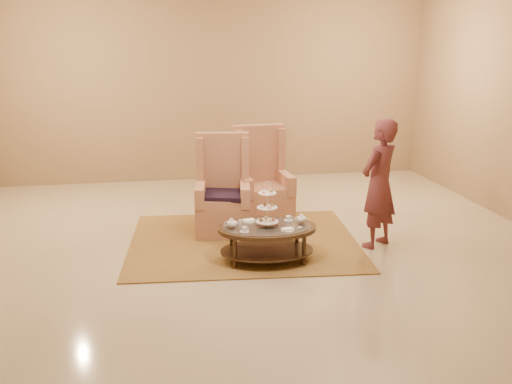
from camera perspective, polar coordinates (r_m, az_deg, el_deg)
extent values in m
plane|color=#BAAB8A|center=(7.34, -0.37, -5.85)|extent=(8.00, 8.00, 0.00)
cube|color=silver|center=(7.34, -0.37, -5.85)|extent=(8.00, 8.00, 0.02)
cube|color=#937650|center=(10.85, -3.99, 10.42)|extent=(8.00, 0.04, 3.50)
cube|color=olive|center=(7.63, -1.24, -4.95)|extent=(3.18, 2.72, 0.02)
cylinder|color=black|center=(6.69, -2.12, -6.18)|extent=(0.05, 0.05, 0.39)
cylinder|color=black|center=(6.81, 4.82, -5.84)|extent=(0.05, 0.05, 0.39)
cylinder|color=black|center=(7.09, -2.45, -4.93)|extent=(0.05, 0.05, 0.39)
cylinder|color=black|center=(7.20, 4.09, -4.63)|extent=(0.05, 0.05, 0.39)
cylinder|color=silver|center=(6.78, 1.13, -1.46)|extent=(0.01, 0.01, 0.49)
torus|color=silver|center=(6.71, 1.14, 0.54)|extent=(0.13, 0.01, 0.13)
cylinder|color=silver|center=(6.83, 1.12, -2.96)|extent=(0.29, 0.29, 0.01)
cylinder|color=silver|center=(6.78, 1.13, -1.54)|extent=(0.26, 0.26, 0.01)
cylinder|color=silver|center=(6.73, 1.14, -0.11)|extent=(0.22, 0.22, 0.01)
cylinder|color=#CD6C69|center=(6.84, 1.75, -2.77)|extent=(0.04, 0.04, 0.03)
cylinder|color=tan|center=(6.90, 1.03, -2.60)|extent=(0.04, 0.04, 0.03)
cylinder|color=brown|center=(6.82, 0.49, -2.82)|extent=(0.04, 0.04, 0.03)
cylinder|color=white|center=(6.76, 1.22, -2.99)|extent=(0.04, 0.04, 0.03)
ellipsoid|color=tan|center=(6.80, 1.64, -1.32)|extent=(0.04, 0.04, 0.03)
ellipsoid|color=brown|center=(6.83, 0.88, -1.24)|extent=(0.04, 0.04, 0.03)
ellipsoid|color=white|center=(6.75, 0.61, -1.45)|extent=(0.04, 0.04, 0.03)
ellipsoid|color=#CD6C69|center=(6.72, 1.38, -1.53)|extent=(0.04, 0.04, 0.03)
cube|color=brown|center=(6.77, 1.50, 0.09)|extent=(0.05, 0.03, 0.02)
cube|color=white|center=(6.77, 0.79, 0.10)|extent=(0.05, 0.03, 0.02)
cube|color=#CD6C69|center=(6.69, 0.77, -0.08)|extent=(0.05, 0.03, 0.02)
cube|color=tan|center=(6.69, 1.48, -0.09)|extent=(0.05, 0.03, 0.02)
ellipsoid|color=silver|center=(6.77, -2.47, -3.19)|extent=(0.12, 0.12, 0.09)
cylinder|color=silver|center=(6.75, -2.47, -2.80)|extent=(0.06, 0.06, 0.01)
sphere|color=silver|center=(6.75, -2.47, -2.70)|extent=(0.02, 0.02, 0.02)
cone|color=silver|center=(6.77, -1.85, -3.13)|extent=(0.07, 0.03, 0.05)
torus|color=silver|center=(6.76, -2.96, -3.21)|extent=(0.07, 0.01, 0.07)
ellipsoid|color=silver|center=(6.96, 4.57, -2.72)|extent=(0.12, 0.12, 0.09)
cylinder|color=silver|center=(6.94, 4.58, -2.34)|extent=(0.06, 0.06, 0.01)
sphere|color=silver|center=(6.94, 4.58, -2.24)|extent=(0.02, 0.02, 0.02)
cone|color=silver|center=(6.97, 5.16, -2.66)|extent=(0.07, 0.03, 0.05)
torus|color=silver|center=(6.94, 4.10, -2.74)|extent=(0.07, 0.01, 0.07)
cylinder|color=silver|center=(6.65, -1.16, -3.97)|extent=(0.11, 0.11, 0.01)
cylinder|color=silver|center=(6.64, -1.16, -3.73)|extent=(0.07, 0.07, 0.05)
torus|color=silver|center=(6.64, -0.84, -3.71)|extent=(0.04, 0.01, 0.04)
cylinder|color=silver|center=(7.06, 3.26, -2.84)|extent=(0.11, 0.11, 0.01)
cylinder|color=silver|center=(7.05, 3.27, -2.61)|extent=(0.07, 0.07, 0.05)
torus|color=silver|center=(7.06, 3.56, -2.60)|extent=(0.04, 0.01, 0.04)
cylinder|color=silver|center=(7.01, -0.71, -2.96)|extent=(0.16, 0.16, 0.01)
cube|color=beige|center=(7.01, -0.71, -2.85)|extent=(0.15, 0.12, 0.02)
cylinder|color=silver|center=(6.70, 3.19, -3.84)|extent=(0.16, 0.16, 0.01)
cube|color=beige|center=(6.70, 3.19, -3.73)|extent=(0.15, 0.12, 0.02)
cylinder|color=silver|center=(6.90, -1.58, -3.05)|extent=(0.04, 0.04, 0.06)
cylinder|color=silver|center=(6.79, 4.40, -3.59)|extent=(0.06, 0.06, 0.01)
cylinder|color=#CD6C69|center=(6.78, 4.40, -3.51)|extent=(0.04, 0.04, 0.01)
cylinder|color=silver|center=(6.86, 3.93, -3.37)|extent=(0.06, 0.06, 0.01)
cylinder|color=brown|center=(6.86, 3.93, -3.29)|extent=(0.04, 0.04, 0.01)
cylinder|color=silver|center=(6.97, -2.13, -3.03)|extent=(0.06, 0.06, 0.01)
cylinder|color=white|center=(6.97, -2.13, -2.96)|extent=(0.04, 0.04, 0.01)
cube|color=#B27553|center=(7.94, -3.30, -2.55)|extent=(0.82, 0.82, 0.44)
cube|color=#B27553|center=(7.81, -3.33, -0.76)|extent=(0.70, 0.70, 0.10)
cube|color=#B27553|center=(8.11, -3.32, 1.20)|extent=(0.75, 0.24, 1.36)
cube|color=#B27553|center=(8.01, -5.61, 3.29)|extent=(0.13, 0.24, 0.63)
cube|color=#B27553|center=(8.00, -1.10, 3.34)|extent=(0.13, 0.24, 0.63)
cube|color=#B27553|center=(7.80, -5.57, -0.19)|extent=(0.21, 0.67, 0.27)
cube|color=#B27553|center=(7.79, -1.11, -0.15)|extent=(0.21, 0.67, 0.27)
cube|color=black|center=(7.76, -3.35, -0.30)|extent=(0.70, 0.66, 0.06)
cube|color=#B27553|center=(8.42, 0.78, -1.46)|extent=(0.81, 0.81, 0.45)
cube|color=#B27553|center=(8.30, 0.88, 0.29)|extent=(0.69, 0.69, 0.11)
cube|color=#B27553|center=(8.59, 0.24, 2.13)|extent=(0.76, 0.21, 1.39)
cube|color=#B27553|center=(8.41, -1.81, 4.08)|extent=(0.13, 0.24, 0.64)
cube|color=#B27553|center=(8.57, 2.41, 4.28)|extent=(0.13, 0.24, 0.64)
cube|color=#B27553|center=(8.20, -1.21, 0.73)|extent=(0.18, 0.68, 0.28)
cube|color=#B27553|center=(8.36, 2.94, 0.99)|extent=(0.18, 0.68, 0.28)
imported|color=#5D282A|center=(7.42, 12.20, 0.81)|extent=(0.73, 0.68, 1.67)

